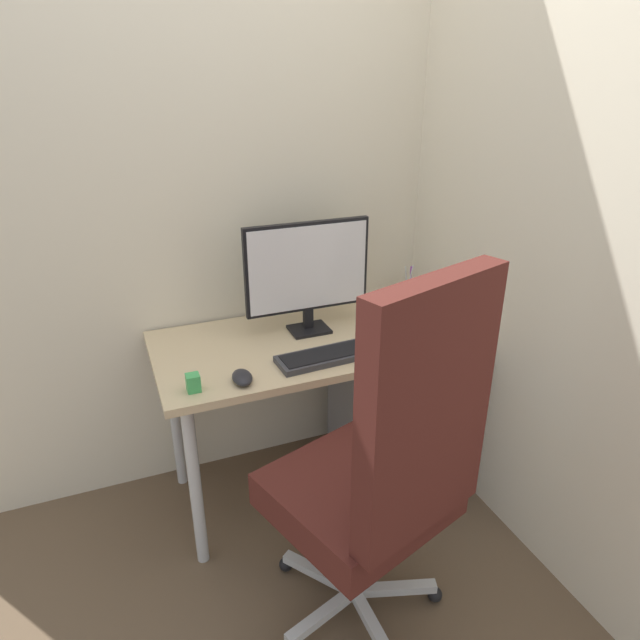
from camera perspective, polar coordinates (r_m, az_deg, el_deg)
ground_plane at (r=2.51m, az=-0.59°, el=-16.42°), size 8.00×8.00×0.00m
wall_back at (r=2.23m, az=-4.04°, el=18.08°), size 3.04×0.04×2.80m
wall_side_right at (r=2.02m, az=19.86°, el=16.17°), size 0.04×2.44×2.80m
desk at (r=2.16m, az=-0.66°, el=-3.82°), size 1.20×0.60×0.70m
office_chair at (r=1.59m, az=6.58°, el=-14.98°), size 0.60×0.61×1.23m
filing_cabinet at (r=2.44m, az=8.08°, el=-9.91°), size 0.44×0.54×0.55m
monitor at (r=2.10m, az=-1.27°, el=5.12°), size 0.49×0.12×0.43m
keyboard at (r=1.97m, az=1.01°, el=-3.66°), size 0.39×0.15×0.02m
mouse at (r=1.84m, az=-8.02°, el=-5.87°), size 0.07×0.11×0.03m
pen_holder at (r=2.45m, az=8.96°, el=2.63°), size 0.08×0.08×0.18m
notebook at (r=2.26m, az=11.47°, el=-0.45°), size 0.21×0.22×0.01m
desk_clamp_accessory at (r=1.82m, az=-12.93°, el=-6.33°), size 0.04×0.04×0.06m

